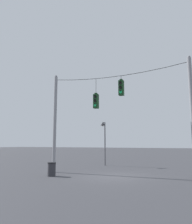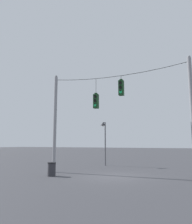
% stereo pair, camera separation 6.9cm
% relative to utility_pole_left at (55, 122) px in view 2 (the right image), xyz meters
% --- Properties ---
extents(ground_plane, '(200.00, 200.00, 0.00)m').
position_rel_utility_pole_left_xyz_m(ground_plane, '(5.07, -0.36, -3.90)').
color(ground_plane, '#424247').
extents(utility_pole_left, '(0.25, 0.25, 7.82)m').
position_rel_utility_pole_left_xyz_m(utility_pole_left, '(0.00, 0.00, 0.00)').
color(utility_pole_left, gray).
rests_on(utility_pole_left, ground_plane).
extents(span_wire, '(10.14, 0.03, 0.39)m').
position_rel_utility_pole_left_xyz_m(span_wire, '(5.07, 0.00, 3.28)').
color(span_wire, black).
extents(traffic_light_near_right_pole, '(0.34, 0.58, 2.28)m').
position_rel_utility_pole_left_xyz_m(traffic_light_near_right_pole, '(3.61, -0.00, 1.46)').
color(traffic_light_near_right_pole, '#143819').
extents(traffic_light_near_left_pole, '(0.34, 0.58, 1.45)m').
position_rel_utility_pole_left_xyz_m(traffic_light_near_left_pole, '(5.59, -0.00, 2.27)').
color(traffic_light_near_left_pole, '#143819').
extents(street_lamp, '(0.51, 0.88, 4.39)m').
position_rel_utility_pole_left_xyz_m(street_lamp, '(1.81, 6.06, -0.51)').
color(street_lamp, '#515156').
rests_on(street_lamp, ground_plane).
extents(trash_bin, '(0.58, 0.58, 0.92)m').
position_rel_utility_pole_left_xyz_m(trash_bin, '(1.09, -1.81, -3.43)').
color(trash_bin, '#2D2D33').
rests_on(trash_bin, ground_plane).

